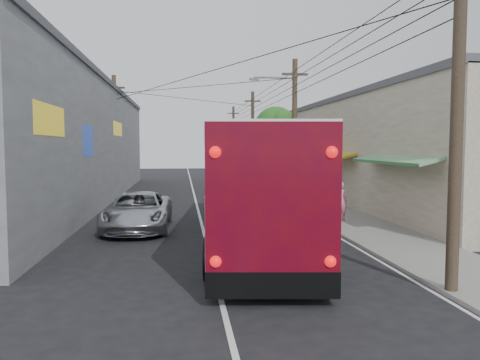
{
  "coord_description": "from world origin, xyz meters",
  "views": [
    {
      "loc": [
        -0.82,
        -11.69,
        3.37
      ],
      "look_at": [
        1.52,
        7.19,
        1.99
      ],
      "focal_mm": 35.0,
      "sensor_mm": 36.0,
      "label": 1
    }
  ],
  "objects_px": {
    "jeepney": "(138,211)",
    "parked_car_mid": "(239,178)",
    "pedestrian_far": "(302,190)",
    "parked_car_far": "(244,177)",
    "pedestrian_near": "(340,201)",
    "coach_bus": "(259,184)",
    "parked_suv": "(276,192)"
  },
  "relations": [
    {
      "from": "pedestrian_near",
      "to": "parked_car_mid",
      "type": "bearing_deg",
      "value": -60.21
    },
    {
      "from": "jeepney",
      "to": "pedestrian_near",
      "type": "distance_m",
      "value": 8.69
    },
    {
      "from": "jeepney",
      "to": "parked_car_far",
      "type": "bearing_deg",
      "value": 72.61
    },
    {
      "from": "jeepney",
      "to": "parked_suv",
      "type": "xyz_separation_m",
      "value": [
        7.02,
        6.75,
        0.04
      ]
    },
    {
      "from": "parked_suv",
      "to": "coach_bus",
      "type": "bearing_deg",
      "value": -100.12
    },
    {
      "from": "parked_suv",
      "to": "pedestrian_near",
      "type": "bearing_deg",
      "value": -70.0
    },
    {
      "from": "jeepney",
      "to": "parked_suv",
      "type": "height_order",
      "value": "parked_suv"
    },
    {
      "from": "parked_car_far",
      "to": "parked_suv",
      "type": "bearing_deg",
      "value": -86.71
    },
    {
      "from": "parked_suv",
      "to": "parked_car_far",
      "type": "bearing_deg",
      "value": 94.22
    },
    {
      "from": "coach_bus",
      "to": "pedestrian_near",
      "type": "xyz_separation_m",
      "value": [
        4.23,
        3.59,
        -1.06
      ]
    },
    {
      "from": "parked_suv",
      "to": "parked_car_far",
      "type": "height_order",
      "value": "parked_suv"
    },
    {
      "from": "jeepney",
      "to": "parked_car_far",
      "type": "distance_m",
      "value": 22.6
    },
    {
      "from": "parked_suv",
      "to": "pedestrian_far",
      "type": "distance_m",
      "value": 1.5
    },
    {
      "from": "jeepney",
      "to": "parked_car_mid",
      "type": "bearing_deg",
      "value": 72.26
    },
    {
      "from": "jeepney",
      "to": "coach_bus",
      "type": "bearing_deg",
      "value": -32.16
    },
    {
      "from": "pedestrian_far",
      "to": "parked_car_mid",
      "type": "bearing_deg",
      "value": -60.11
    },
    {
      "from": "jeepney",
      "to": "parked_car_far",
      "type": "relative_size",
      "value": 1.28
    },
    {
      "from": "parked_car_far",
      "to": "jeepney",
      "type": "bearing_deg",
      "value": -104.61
    },
    {
      "from": "parked_car_mid",
      "to": "pedestrian_far",
      "type": "relative_size",
      "value": 2.77
    },
    {
      "from": "coach_bus",
      "to": "parked_car_mid",
      "type": "bearing_deg",
      "value": 91.72
    },
    {
      "from": "parked_car_mid",
      "to": "parked_car_far",
      "type": "bearing_deg",
      "value": 79.93
    },
    {
      "from": "parked_car_far",
      "to": "pedestrian_far",
      "type": "relative_size",
      "value": 2.61
    },
    {
      "from": "coach_bus",
      "to": "parked_car_far",
      "type": "relative_size",
      "value": 3.26
    },
    {
      "from": "coach_bus",
      "to": "parked_suv",
      "type": "relative_size",
      "value": 2.52
    },
    {
      "from": "coach_bus",
      "to": "pedestrian_far",
      "type": "bearing_deg",
      "value": 73.37
    },
    {
      "from": "coach_bus",
      "to": "parked_car_mid",
      "type": "height_order",
      "value": "coach_bus"
    },
    {
      "from": "coach_bus",
      "to": "parked_car_mid",
      "type": "relative_size",
      "value": 3.07
    },
    {
      "from": "parked_car_mid",
      "to": "pedestrian_near",
      "type": "xyz_separation_m",
      "value": [
        2.27,
        -17.99,
        0.2
      ]
    },
    {
      "from": "jeepney",
      "to": "parked_car_mid",
      "type": "height_order",
      "value": "parked_car_mid"
    },
    {
      "from": "parked_suv",
      "to": "parked_car_far",
      "type": "distance_m",
      "value": 14.68
    },
    {
      "from": "coach_bus",
      "to": "jeepney",
      "type": "bearing_deg",
      "value": 153.58
    },
    {
      "from": "coach_bus",
      "to": "jeepney",
      "type": "relative_size",
      "value": 2.54
    }
  ]
}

